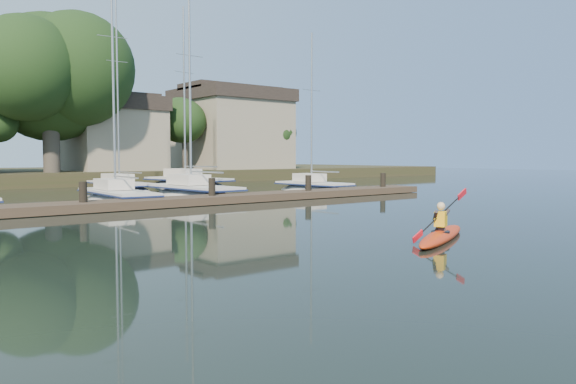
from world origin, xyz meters
TOP-DOWN VIEW (x-y plane):
  - ground at (0.00, 0.00)m, footprint 160.00×160.00m
  - kayak at (1.72, 0.34)m, footprint 4.29×2.34m
  - dock at (0.00, 14.00)m, footprint 34.00×2.00m
  - sailboat_2 at (-0.04, 17.81)m, footprint 2.44×8.37m
  - sailboat_3 at (4.40, 18.21)m, footprint 2.50×8.30m
  - sailboat_4 at (12.81, 17.84)m, footprint 2.10×6.58m
  - sailboat_6 at (3.76, 26.44)m, footprint 1.98×8.97m
  - sailboat_7 at (9.02, 27.15)m, footprint 4.02×9.10m
  - shore at (1.61, 40.29)m, footprint 90.00×25.25m

SIDE VIEW (x-z plane):
  - sailboat_7 at x=9.02m, z-range -7.32..6.89m
  - sailboat_3 at x=4.40m, z-range -6.82..6.43m
  - sailboat_4 at x=12.81m, z-range -5.74..5.38m
  - sailboat_2 at x=-0.04m, z-range -7.02..6.67m
  - sailboat_6 at x=3.76m, z-range -7.28..6.95m
  - ground at x=0.00m, z-range 0.00..0.00m
  - kayak at x=1.72m, z-range -0.54..0.88m
  - dock at x=0.00m, z-range -0.70..1.10m
  - shore at x=1.61m, z-range -3.15..9.60m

